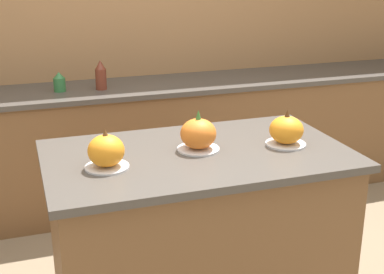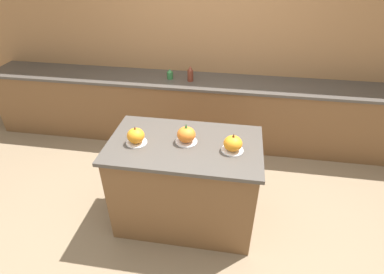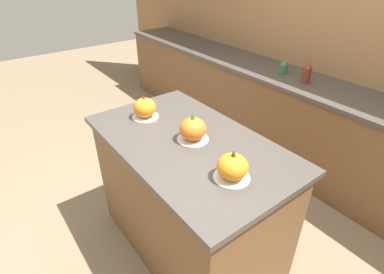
{
  "view_description": "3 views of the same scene",
  "coord_description": "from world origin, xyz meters",
  "px_view_note": "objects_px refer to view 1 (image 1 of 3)",
  "views": [
    {
      "loc": [
        -0.74,
        -2.13,
        1.78
      ],
      "look_at": [
        -0.02,
        0.01,
        1.01
      ],
      "focal_mm": 50.0,
      "sensor_mm": 36.0,
      "label": 1
    },
    {
      "loc": [
        0.41,
        -2.13,
        2.44
      ],
      "look_at": [
        0.07,
        -0.01,
        1.02
      ],
      "focal_mm": 28.0,
      "sensor_mm": 36.0,
      "label": 2
    },
    {
      "loc": [
        1.24,
        -0.92,
        1.92
      ],
      "look_at": [
        0.03,
        0.01,
        0.98
      ],
      "focal_mm": 28.0,
      "sensor_mm": 36.0,
      "label": 3
    }
  ],
  "objects_px": {
    "bottle_tall": "(101,75)",
    "bottle_short": "(59,82)",
    "pumpkin_cake_left": "(106,152)",
    "pumpkin_cake_right": "(286,131)",
    "pumpkin_cake_center": "(198,135)"
  },
  "relations": [
    {
      "from": "bottle_short",
      "to": "pumpkin_cake_right",
      "type": "bearing_deg",
      "value": -60.04
    },
    {
      "from": "pumpkin_cake_right",
      "to": "bottle_tall",
      "type": "distance_m",
      "value": 1.63
    },
    {
      "from": "pumpkin_cake_left",
      "to": "pumpkin_cake_center",
      "type": "distance_m",
      "value": 0.44
    },
    {
      "from": "pumpkin_cake_right",
      "to": "bottle_short",
      "type": "distance_m",
      "value": 1.78
    },
    {
      "from": "bottle_tall",
      "to": "bottle_short",
      "type": "xyz_separation_m",
      "value": [
        -0.28,
        0.03,
        -0.03
      ]
    },
    {
      "from": "pumpkin_cake_left",
      "to": "pumpkin_cake_center",
      "type": "relative_size",
      "value": 0.95
    },
    {
      "from": "pumpkin_cake_right",
      "to": "bottle_short",
      "type": "relative_size",
      "value": 1.42
    },
    {
      "from": "pumpkin_cake_right",
      "to": "bottle_tall",
      "type": "height_order",
      "value": "same"
    },
    {
      "from": "pumpkin_cake_center",
      "to": "bottle_short",
      "type": "height_order",
      "value": "pumpkin_cake_center"
    },
    {
      "from": "bottle_short",
      "to": "bottle_tall",
      "type": "bearing_deg",
      "value": -6.41
    },
    {
      "from": "pumpkin_cake_left",
      "to": "pumpkin_cake_right",
      "type": "xyz_separation_m",
      "value": [
        0.84,
        0.02,
        -0.0
      ]
    },
    {
      "from": "pumpkin_cake_left",
      "to": "pumpkin_cake_right",
      "type": "bearing_deg",
      "value": 1.34
    },
    {
      "from": "pumpkin_cake_left",
      "to": "pumpkin_cake_center",
      "type": "xyz_separation_m",
      "value": [
        0.43,
        0.08,
        0.0
      ]
    },
    {
      "from": "pumpkin_cake_left",
      "to": "bottle_tall",
      "type": "bearing_deg",
      "value": 81.43
    },
    {
      "from": "pumpkin_cake_right",
      "to": "bottle_short",
      "type": "bearing_deg",
      "value": 119.96
    }
  ]
}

